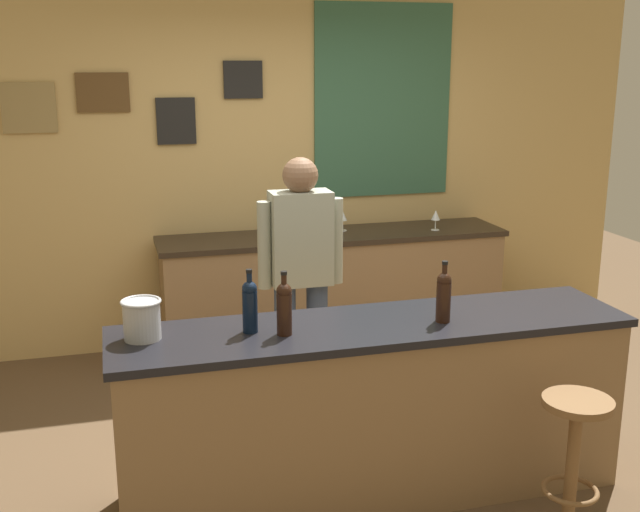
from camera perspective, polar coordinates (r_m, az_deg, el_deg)
ground_plane at (r=4.52m, az=2.06°, el=-14.39°), size 10.00×10.00×0.00m
back_wall at (r=5.97m, az=-3.60°, el=7.09°), size 6.00×0.09×2.80m
bar_counter at (r=3.97m, az=3.89°, el=-11.19°), size 2.56×0.60×0.92m
side_counter at (r=5.91m, az=0.99°, el=-2.57°), size 2.62×0.56×0.90m
bartender at (r=4.62m, az=-1.42°, el=-1.13°), size 0.52×0.21×1.62m
bar_stool at (r=3.82m, az=18.23°, el=-12.98°), size 0.32×0.32×0.68m
wine_bottle_a at (r=3.63m, az=-5.20°, el=-3.58°), size 0.07×0.07×0.31m
wine_bottle_b at (r=3.59m, az=-2.65°, el=-3.75°), size 0.07×0.07×0.31m
wine_bottle_c at (r=3.81m, az=9.10°, el=-2.85°), size 0.07×0.07×0.31m
ice_bucket at (r=3.63m, az=-13.00°, el=-4.51°), size 0.19×0.19×0.19m
wine_glass_a at (r=5.58m, az=-3.43°, el=2.31°), size 0.07×0.07×0.16m
wine_glass_b at (r=5.87m, az=1.68°, el=2.93°), size 0.07×0.07×0.16m
wine_glass_c at (r=5.95m, az=8.52°, el=2.94°), size 0.07×0.07×0.16m
coffee_mug at (r=5.81m, az=0.07°, el=2.19°), size 0.12×0.08×0.09m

